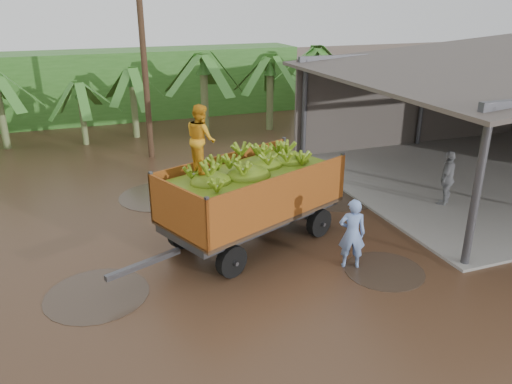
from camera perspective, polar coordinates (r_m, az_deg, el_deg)
ground at (r=14.06m, az=-4.31°, el=-5.05°), size 100.00×100.00×0.00m
packing_shed at (r=20.90m, az=26.97°, el=8.80°), size 12.78×10.80×4.76m
hedge_north at (r=28.51m, az=-17.70°, el=11.47°), size 22.00×3.00×3.60m
banana_trailer at (r=13.14m, az=-0.58°, el=0.03°), size 6.65×3.99×3.89m
man_blue at (r=12.35m, az=10.92°, el=-4.70°), size 0.77×0.65×1.80m
man_grey at (r=16.81m, az=21.03°, el=1.44°), size 1.14×0.98×1.83m
utility_pole at (r=20.58m, az=-12.70°, el=14.75°), size 1.20×0.24×7.96m
banana_plants at (r=19.18m, az=-23.57°, el=6.26°), size 24.25×21.18×3.96m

